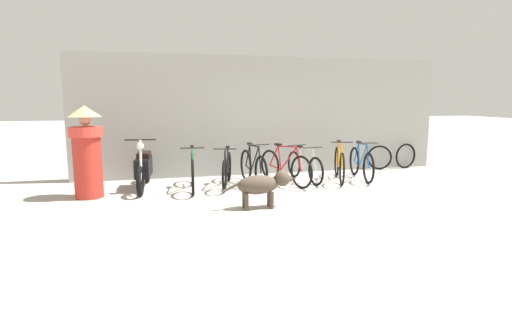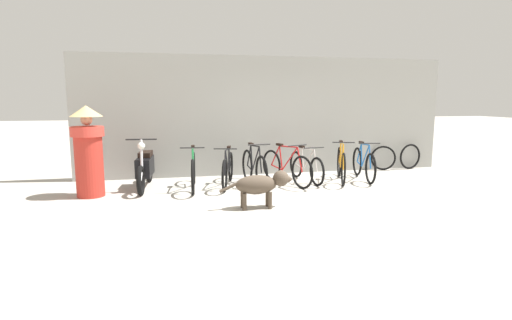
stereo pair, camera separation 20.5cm
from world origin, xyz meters
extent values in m
plane|color=#ADA89E|center=(0.00, 0.00, 0.00)|extent=(60.00, 60.00, 0.00)
cube|color=gray|center=(0.00, 2.93, 1.40)|extent=(8.94, 0.20, 2.79)
torus|color=black|center=(-1.96, 1.03, 0.34)|extent=(0.11, 0.69, 0.69)
torus|color=black|center=(-1.87, 2.05, 0.34)|extent=(0.11, 0.69, 0.69)
cylinder|color=#1E7238|center=(-1.93, 1.42, 0.57)|extent=(0.07, 0.51, 0.57)
cylinder|color=#1E7238|center=(-1.90, 1.72, 0.55)|extent=(0.04, 0.13, 0.52)
cylinder|color=#1E7238|center=(-1.92, 1.48, 0.83)|extent=(0.08, 0.59, 0.06)
cylinder|color=#1E7238|center=(-1.89, 1.86, 0.32)|extent=(0.06, 0.39, 0.08)
cylinder|color=#1E7238|center=(-1.89, 1.91, 0.58)|extent=(0.05, 0.31, 0.48)
cylinder|color=#1E7238|center=(-1.95, 1.11, 0.59)|extent=(0.04, 0.18, 0.51)
cube|color=black|center=(-1.90, 1.77, 0.84)|extent=(0.08, 0.19, 0.05)
cylinder|color=black|center=(-1.95, 1.18, 0.88)|extent=(0.46, 0.06, 0.02)
torus|color=black|center=(-1.34, 1.16, 0.32)|extent=(0.21, 0.63, 0.64)
torus|color=black|center=(-1.06, 2.21, 0.32)|extent=(0.21, 0.63, 0.64)
cylinder|color=black|center=(-1.23, 1.57, 0.53)|extent=(0.17, 0.53, 0.54)
cylinder|color=black|center=(-1.15, 1.87, 0.52)|extent=(0.06, 0.14, 0.49)
cylinder|color=black|center=(-1.21, 1.62, 0.77)|extent=(0.19, 0.62, 0.06)
cylinder|color=black|center=(-1.11, 2.01, 0.30)|extent=(0.13, 0.41, 0.08)
cylinder|color=black|center=(-1.09, 2.07, 0.54)|extent=(0.11, 0.32, 0.45)
cylinder|color=black|center=(-1.32, 1.24, 0.56)|extent=(0.08, 0.19, 0.48)
cube|color=black|center=(-1.13, 1.92, 0.79)|extent=(0.11, 0.19, 0.05)
cylinder|color=black|center=(-1.30, 1.31, 0.83)|extent=(0.45, 0.14, 0.02)
torus|color=black|center=(-0.61, 1.12, 0.35)|extent=(0.11, 0.70, 0.70)
torus|color=black|center=(-0.70, 2.10, 0.35)|extent=(0.11, 0.70, 0.70)
cylinder|color=black|center=(-0.64, 1.50, 0.58)|extent=(0.07, 0.49, 0.58)
cylinder|color=black|center=(-0.67, 1.78, 0.56)|extent=(0.04, 0.13, 0.53)
cylinder|color=black|center=(-0.65, 1.55, 0.84)|extent=(0.08, 0.56, 0.06)
cylinder|color=black|center=(-0.68, 1.91, 0.32)|extent=(0.06, 0.37, 0.08)
cylinder|color=black|center=(-0.69, 1.96, 0.59)|extent=(0.06, 0.29, 0.49)
cylinder|color=black|center=(-0.62, 1.20, 0.61)|extent=(0.04, 0.18, 0.52)
cube|color=black|center=(-0.67, 1.83, 0.86)|extent=(0.09, 0.19, 0.05)
cylinder|color=black|center=(-0.62, 1.27, 0.90)|extent=(0.46, 0.07, 0.02)
torus|color=black|center=(0.22, 1.09, 0.34)|extent=(0.27, 0.65, 0.68)
torus|color=black|center=(-0.14, 2.11, 0.34)|extent=(0.27, 0.65, 0.68)
cylinder|color=red|center=(0.08, 1.49, 0.56)|extent=(0.21, 0.51, 0.56)
cylinder|color=red|center=(-0.02, 1.78, 0.54)|extent=(0.07, 0.14, 0.51)
cylinder|color=red|center=(0.06, 1.54, 0.81)|extent=(0.24, 0.60, 0.06)
cylinder|color=red|center=(-0.08, 1.92, 0.31)|extent=(0.17, 0.40, 0.08)
cylinder|color=red|center=(-0.09, 1.97, 0.57)|extent=(0.14, 0.31, 0.47)
cylinder|color=red|center=(0.20, 1.17, 0.58)|extent=(0.09, 0.19, 0.50)
cube|color=black|center=(-0.04, 1.83, 0.83)|extent=(0.13, 0.19, 0.05)
cylinder|color=black|center=(0.17, 1.24, 0.87)|extent=(0.44, 0.18, 0.02)
torus|color=black|center=(0.61, 1.28, 0.31)|extent=(0.13, 0.61, 0.61)
torus|color=black|center=(0.48, 2.27, 0.31)|extent=(0.13, 0.61, 0.61)
cylinder|color=beige|center=(0.56, 1.66, 0.50)|extent=(0.09, 0.50, 0.51)
cylinder|color=beige|center=(0.53, 1.95, 0.49)|extent=(0.04, 0.13, 0.46)
cylinder|color=beige|center=(0.56, 1.71, 0.73)|extent=(0.10, 0.58, 0.06)
cylinder|color=beige|center=(0.51, 2.09, 0.28)|extent=(0.08, 0.38, 0.07)
cylinder|color=beige|center=(0.50, 2.14, 0.51)|extent=(0.07, 0.30, 0.43)
cylinder|color=beige|center=(0.60, 1.35, 0.53)|extent=(0.05, 0.18, 0.45)
cube|color=black|center=(0.52, 2.00, 0.75)|extent=(0.09, 0.19, 0.05)
cylinder|color=black|center=(0.59, 1.42, 0.79)|extent=(0.46, 0.08, 0.02)
torus|color=black|center=(1.13, 1.13, 0.35)|extent=(0.27, 0.68, 0.70)
torus|color=black|center=(1.48, 2.11, 0.35)|extent=(0.27, 0.68, 0.70)
cylinder|color=orange|center=(1.27, 1.51, 0.58)|extent=(0.20, 0.49, 0.58)
cylinder|color=orange|center=(1.37, 1.79, 0.56)|extent=(0.07, 0.13, 0.53)
cylinder|color=orange|center=(1.29, 1.56, 0.84)|extent=(0.23, 0.57, 0.06)
cylinder|color=orange|center=(1.42, 1.93, 0.33)|extent=(0.16, 0.38, 0.08)
cylinder|color=orange|center=(1.43, 1.98, 0.59)|extent=(0.13, 0.30, 0.49)
cylinder|color=orange|center=(1.16, 1.20, 0.61)|extent=(0.09, 0.18, 0.52)
cube|color=black|center=(1.39, 1.84, 0.86)|extent=(0.13, 0.19, 0.05)
cylinder|color=black|center=(1.19, 1.28, 0.90)|extent=(0.44, 0.18, 0.02)
torus|color=black|center=(1.79, 1.20, 0.33)|extent=(0.17, 0.67, 0.67)
torus|color=black|center=(1.98, 2.19, 0.33)|extent=(0.17, 0.67, 0.67)
cylinder|color=#1959A5|center=(1.86, 1.58, 0.55)|extent=(0.12, 0.49, 0.55)
cylinder|color=#1959A5|center=(1.92, 1.87, 0.54)|extent=(0.05, 0.13, 0.51)
cylinder|color=#1959A5|center=(1.87, 1.63, 0.80)|extent=(0.13, 0.57, 0.06)
cylinder|color=#1959A5|center=(1.94, 2.00, 0.31)|extent=(0.10, 0.38, 0.08)
cylinder|color=#1959A5|center=(1.95, 2.05, 0.56)|extent=(0.08, 0.30, 0.47)
cylinder|color=#1959A5|center=(1.80, 1.28, 0.58)|extent=(0.06, 0.18, 0.49)
cube|color=black|center=(1.92, 1.92, 0.82)|extent=(0.10, 0.19, 0.05)
cylinder|color=black|center=(1.82, 1.35, 0.86)|extent=(0.46, 0.11, 0.02)
torus|color=black|center=(-2.91, 1.21, 0.29)|extent=(0.14, 0.58, 0.57)
torus|color=black|center=(-2.81, 2.47, 0.29)|extent=(0.14, 0.58, 0.57)
cube|color=black|center=(-2.86, 1.84, 0.45)|extent=(0.35, 0.84, 0.36)
cube|color=black|center=(-2.85, 1.99, 0.68)|extent=(0.28, 0.54, 0.10)
cylinder|color=silver|center=(-2.90, 1.45, 0.74)|extent=(0.06, 0.15, 0.59)
cylinder|color=silver|center=(-2.91, 1.30, 0.37)|extent=(0.06, 0.22, 0.19)
cylinder|color=black|center=(-2.89, 1.49, 1.03)|extent=(0.58, 0.07, 0.03)
sphere|color=silver|center=(-2.89, 1.46, 0.91)|extent=(0.15, 0.15, 0.14)
ellipsoid|color=#4C3F33|center=(-0.99, -0.12, 0.40)|extent=(0.69, 0.32, 0.32)
cylinder|color=#4C3F33|center=(-0.78, -0.03, 0.14)|extent=(0.07, 0.07, 0.28)
cylinder|color=#4C3F33|center=(-0.78, -0.21, 0.14)|extent=(0.07, 0.07, 0.28)
cylinder|color=#4C3F33|center=(-1.21, -0.03, 0.14)|extent=(0.07, 0.07, 0.28)
cylinder|color=#4C3F33|center=(-1.21, -0.21, 0.14)|extent=(0.07, 0.07, 0.28)
sphere|color=#4C3F33|center=(-0.57, -0.12, 0.49)|extent=(0.27, 0.27, 0.27)
ellipsoid|color=#4C3F33|center=(-0.46, -0.12, 0.47)|extent=(0.15, 0.11, 0.10)
cylinder|color=#4C3F33|center=(-1.46, -0.12, 0.37)|extent=(0.30, 0.05, 0.17)
cylinder|color=#B72D23|center=(-3.83, 1.36, 0.65)|extent=(0.70, 0.70, 1.30)
cylinder|color=#D63C32|center=(-3.83, 1.36, 1.21)|extent=(0.83, 0.83, 0.18)
sphere|color=tan|center=(-3.83, 1.36, 1.43)|extent=(0.29, 0.29, 0.21)
cone|color=tan|center=(-3.83, 1.36, 1.58)|extent=(0.81, 0.81, 0.20)
torus|color=black|center=(3.71, 2.68, 0.33)|extent=(0.65, 0.16, 0.66)
torus|color=black|center=(2.95, 2.69, 0.31)|extent=(0.60, 0.27, 0.62)
camera|label=1|loc=(-2.59, -6.36, 1.80)|focal=28.00mm
camera|label=2|loc=(-2.39, -6.41, 1.80)|focal=28.00mm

